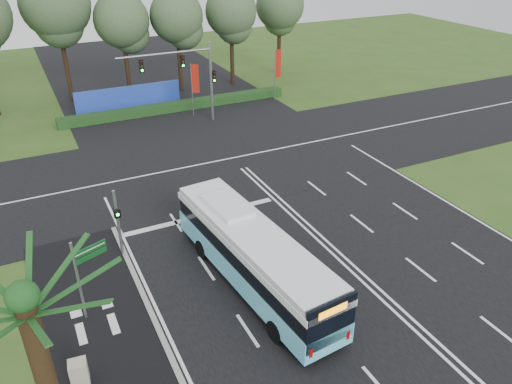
% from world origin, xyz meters
% --- Properties ---
extents(ground, '(120.00, 120.00, 0.00)m').
position_xyz_m(ground, '(0.00, 0.00, 0.00)').
color(ground, '#31511B').
rests_on(ground, ground).
extents(road_main, '(20.00, 120.00, 0.04)m').
position_xyz_m(road_main, '(0.00, 0.00, 0.02)').
color(road_main, black).
rests_on(road_main, ground).
extents(road_cross, '(120.00, 14.00, 0.05)m').
position_xyz_m(road_cross, '(0.00, 12.00, 0.03)').
color(road_cross, black).
rests_on(road_cross, ground).
extents(bike_path, '(5.00, 18.00, 0.06)m').
position_xyz_m(bike_path, '(-12.50, -3.00, 0.03)').
color(bike_path, black).
rests_on(bike_path, ground).
extents(kerb_strip, '(0.25, 18.00, 0.12)m').
position_xyz_m(kerb_strip, '(-10.10, -3.00, 0.06)').
color(kerb_strip, gray).
rests_on(kerb_strip, ground).
extents(city_bus, '(3.54, 12.05, 3.41)m').
position_xyz_m(city_bus, '(-4.96, -2.20, 1.72)').
color(city_bus, '#65CFEA').
rests_on(city_bus, ground).
extents(pedestrian_signal, '(0.35, 0.44, 3.98)m').
position_xyz_m(pedestrian_signal, '(-10.20, 3.04, 2.18)').
color(pedestrian_signal, gray).
rests_on(pedestrian_signal, ground).
extents(street_sign, '(1.51, 0.65, 4.12)m').
position_xyz_m(street_sign, '(-12.50, -0.88, 2.59)').
color(street_sign, gray).
rests_on(street_sign, ground).
extents(utility_cabinet, '(0.74, 0.64, 1.14)m').
position_xyz_m(utility_cabinet, '(-13.63, -4.69, 0.57)').
color(utility_cabinet, '#A9A188').
rests_on(utility_cabinet, ground).
extents(banner_flag_mid, '(0.71, 0.23, 4.89)m').
position_xyz_m(banner_flag_mid, '(1.07, 22.30, 3.17)').
color(banner_flag_mid, gray).
rests_on(banner_flag_mid, ground).
extents(banner_flag_right, '(0.74, 0.23, 5.13)m').
position_xyz_m(banner_flag_right, '(9.99, 23.11, 3.32)').
color(banner_flag_right, gray).
rests_on(banner_flag_right, ground).
extents(palm_tree, '(3.20, 3.20, 7.65)m').
position_xyz_m(palm_tree, '(-14.50, -8.00, 6.44)').
color(palm_tree, '#382614').
rests_on(palm_tree, ground).
extents(traffic_light_gantry, '(8.41, 0.28, 7.00)m').
position_xyz_m(traffic_light_gantry, '(0.21, 20.50, 4.66)').
color(traffic_light_gantry, gray).
rests_on(traffic_light_gantry, ground).
extents(hedge, '(22.00, 1.20, 0.80)m').
position_xyz_m(hedge, '(0.00, 24.50, 0.40)').
color(hedge, '#143312').
rests_on(hedge, ground).
extents(blue_hoarding, '(10.00, 0.30, 2.20)m').
position_xyz_m(blue_hoarding, '(-4.00, 27.00, 1.10)').
color(blue_hoarding, '#2140B7').
rests_on(blue_hoarding, ground).
extents(eucalyptus_row, '(41.63, 7.83, 12.47)m').
position_xyz_m(eucalyptus_row, '(-4.18, 31.16, 8.14)').
color(eucalyptus_row, black).
rests_on(eucalyptus_row, ground).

